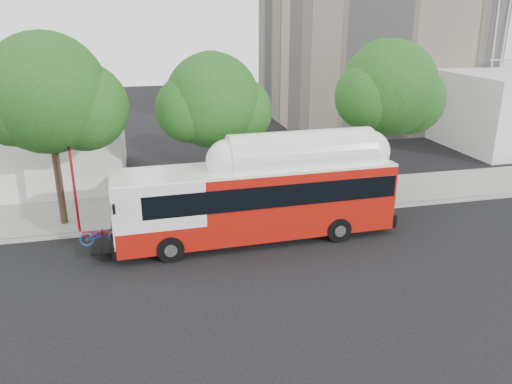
{
  "coord_description": "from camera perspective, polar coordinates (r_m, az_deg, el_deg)",
  "views": [
    {
      "loc": [
        -4.81,
        -20.06,
        10.33
      ],
      "look_at": [
        0.65,
        3.0,
        1.91
      ],
      "focal_mm": 35.0,
      "sensor_mm": 36.0,
      "label": 1
    }
  ],
  "objects": [
    {
      "name": "curb_strip",
      "position": [
        26.51,
        -1.82,
        -3.22
      ],
      "size": [
        60.0,
        0.3,
        0.15
      ],
      "primitive_type": "cube",
      "color": "gray",
      "rests_on": "ground"
    },
    {
      "name": "signal_pole",
      "position": [
        25.72,
        -20.04,
        0.32
      ],
      "size": [
        0.13,
        0.44,
        4.65
      ],
      "color": "#AE1219",
      "rests_on": "ground"
    },
    {
      "name": "street_tree_right",
      "position": [
        29.86,
        15.62,
        11.0
      ],
      "size": [
        6.21,
        5.4,
        9.18
      ],
      "color": "#2D2116",
      "rests_on": "ground"
    },
    {
      "name": "street_tree_mid",
      "position": [
        26.83,
        -4.16,
        10.0
      ],
      "size": [
        5.75,
        5.0,
        8.62
      ],
      "color": "#2D2116",
      "rests_on": "ground"
    },
    {
      "name": "sidewalk",
      "position": [
        28.88,
        -2.86,
        -1.28
      ],
      "size": [
        60.0,
        5.0,
        0.15
      ],
      "primitive_type": "cube",
      "color": "gray",
      "rests_on": "ground"
    },
    {
      "name": "street_tree_left",
      "position": [
        26.16,
        -21.69,
        10.0
      ],
      "size": [
        6.67,
        5.8,
        9.74
      ],
      "color": "#2D2116",
      "rests_on": "ground"
    },
    {
      "name": "ground",
      "position": [
        23.07,
        0.15,
        -7.05
      ],
      "size": [
        120.0,
        120.0,
        0.0
      ],
      "primitive_type": "plane",
      "color": "black",
      "rests_on": "ground"
    },
    {
      "name": "transit_bus",
      "position": [
        23.82,
        0.26,
        -1.0
      ],
      "size": [
        14.32,
        3.39,
        4.21
      ],
      "rotation": [
        0.0,
        0.0,
        0.03
      ],
      "color": "#A3130B",
      "rests_on": "ground"
    },
    {
      "name": "red_curb_segment",
      "position": [
        26.13,
        -8.29,
        -3.77
      ],
      "size": [
        10.0,
        0.32,
        0.16
      ],
      "primitive_type": "cube",
      "color": "maroon",
      "rests_on": "ground"
    }
  ]
}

